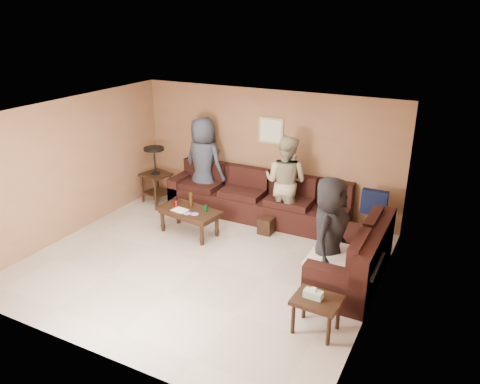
{
  "coord_description": "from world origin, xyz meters",
  "views": [
    {
      "loc": [
        3.65,
        -5.8,
        3.94
      ],
      "look_at": [
        0.25,
        0.85,
        1.0
      ],
      "focal_mm": 35.0,
      "sensor_mm": 36.0,
      "label": 1
    }
  ],
  "objects": [
    {
      "name": "room",
      "position": [
        0.0,
        0.0,
        1.66
      ],
      "size": [
        5.6,
        5.5,
        2.5
      ],
      "color": "#B5A899",
      "rests_on": "ground"
    },
    {
      "name": "person_left",
      "position": [
        -1.23,
        2.09,
        0.95
      ],
      "size": [
        1.01,
        0.73,
        1.91
      ],
      "primitive_type": "imported",
      "rotation": [
        0.0,
        0.0,
        3.0
      ],
      "color": "#313644",
      "rests_on": "ground"
    },
    {
      "name": "person_middle",
      "position": [
        0.66,
        1.93,
        0.9
      ],
      "size": [
        0.93,
        0.75,
        1.79
      ],
      "primitive_type": "imported",
      "rotation": [
        0.0,
        0.0,
        3.06
      ],
      "color": "tan",
      "rests_on": "ground"
    },
    {
      "name": "waste_bin",
      "position": [
        0.49,
        1.45,
        0.15
      ],
      "size": [
        0.26,
        0.26,
        0.31
      ],
      "primitive_type": "cube",
      "rotation": [
        0.0,
        0.0,
        -0.01
      ],
      "color": "black",
      "rests_on": "ground"
    },
    {
      "name": "person_right",
      "position": [
        2.02,
        0.24,
        0.87
      ],
      "size": [
        0.58,
        0.87,
        1.75
      ],
      "primitive_type": "imported",
      "rotation": [
        0.0,
        0.0,
        1.54
      ],
      "color": "black",
      "rests_on": "ground"
    },
    {
      "name": "end_table_left",
      "position": [
        -2.25,
        1.78,
        0.64
      ],
      "size": [
        0.64,
        0.64,
        1.23
      ],
      "rotation": [
        0.0,
        0.0,
        -0.22
      ],
      "color": "black",
      "rests_on": "ground"
    },
    {
      "name": "coffee_table",
      "position": [
        -0.79,
        0.8,
        0.42
      ],
      "size": [
        1.25,
        0.76,
        0.77
      ],
      "rotation": [
        0.0,
        0.0,
        -0.15
      ],
      "color": "black",
      "rests_on": "ground"
    },
    {
      "name": "sectional_sofa",
      "position": [
        0.81,
        1.52,
        0.33
      ],
      "size": [
        4.65,
        2.9,
        0.97
      ],
      "color": "black",
      "rests_on": "ground"
    },
    {
      "name": "wall_art",
      "position": [
        0.1,
        2.48,
        1.7
      ],
      "size": [
        0.52,
        0.04,
        0.52
      ],
      "color": "tan",
      "rests_on": "ground"
    },
    {
      "name": "side_table_right",
      "position": [
        2.22,
        -0.86,
        0.42
      ],
      "size": [
        0.62,
        0.52,
        0.64
      ],
      "rotation": [
        0.0,
        0.0,
        -0.04
      ],
      "color": "black",
      "rests_on": "ground"
    }
  ]
}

